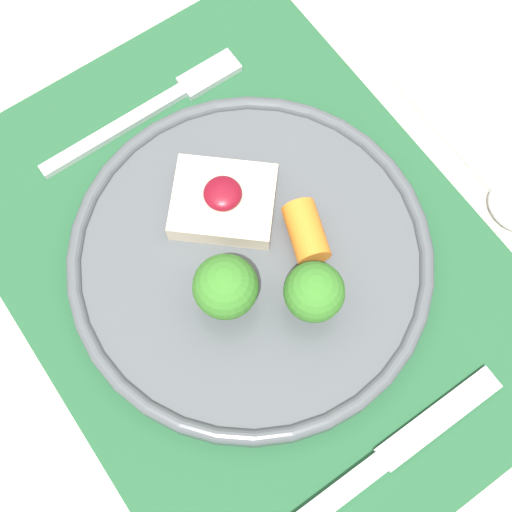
% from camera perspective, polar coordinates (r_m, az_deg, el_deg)
% --- Properties ---
extents(ground_plane, '(8.00, 8.00, 0.00)m').
position_cam_1_polar(ground_plane, '(1.31, -0.20, -11.35)').
color(ground_plane, brown).
extents(dining_table, '(1.28, 1.11, 0.74)m').
position_cam_1_polar(dining_table, '(0.67, -0.38, -3.10)').
color(dining_table, beige).
rests_on(dining_table, ground_plane).
extents(placemat, '(0.49, 0.37, 0.00)m').
position_cam_1_polar(placemat, '(0.59, -0.44, -0.62)').
color(placemat, '#235633').
rests_on(placemat, dining_table).
extents(dinner_plate, '(0.30, 0.30, 0.08)m').
position_cam_1_polar(dinner_plate, '(0.57, -0.01, -0.23)').
color(dinner_plate, '#4C5156').
rests_on(dinner_plate, placemat).
extents(fork, '(0.02, 0.20, 0.01)m').
position_cam_1_polar(fork, '(0.65, -7.96, 11.85)').
color(fork, silver).
rests_on(fork, placemat).
extents(knife, '(0.02, 0.20, 0.01)m').
position_cam_1_polar(knife, '(0.56, 9.73, -16.09)').
color(knife, silver).
rests_on(knife, placemat).
extents(spoon, '(0.18, 0.04, 0.01)m').
position_cam_1_polar(spoon, '(0.64, 18.60, 5.26)').
color(spoon, silver).
rests_on(spoon, dining_table).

